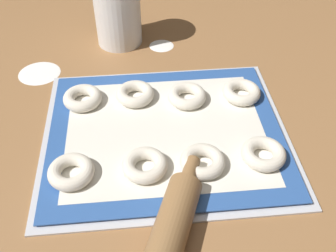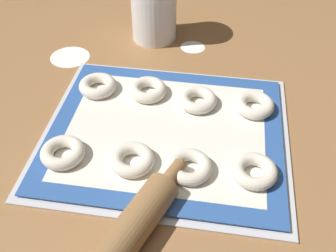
{
  "view_description": "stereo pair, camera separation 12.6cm",
  "coord_description": "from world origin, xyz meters",
  "px_view_note": "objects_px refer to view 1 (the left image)",
  "views": [
    {
      "loc": [
        -0.04,
        -0.5,
        0.51
      ],
      "look_at": [
        0.0,
        0.01,
        0.02
      ],
      "focal_mm": 42.0,
      "sensor_mm": 36.0,
      "label": 1
    },
    {
      "loc": [
        0.08,
        -0.5,
        0.51
      ],
      "look_at": [
        0.0,
        0.01,
        0.02
      ],
      "focal_mm": 42.0,
      "sensor_mm": 36.0,
      "label": 2
    }
  ],
  "objects_px": {
    "bagel_back_mid_left": "(135,94)",
    "bagel_back_mid_right": "(187,96)",
    "baking_tray": "(168,133)",
    "bagel_front_mid_left": "(145,165)",
    "bagel_front_mid_right": "(203,161)",
    "bagel_back_far_left": "(83,98)",
    "bagel_front_far_left": "(71,172)",
    "flour_canister": "(117,6)",
    "bagel_front_far_right": "(263,154)",
    "bagel_back_far_right": "(241,92)"
  },
  "relations": [
    {
      "from": "bagel_front_far_left",
      "to": "bagel_back_mid_left",
      "type": "bearing_deg",
      "value": 59.76
    },
    {
      "from": "bagel_front_far_left",
      "to": "bagel_back_far_left",
      "type": "xyz_separation_m",
      "value": [
        0.01,
        0.18,
        0.0
      ]
    },
    {
      "from": "bagel_front_far_left",
      "to": "bagel_back_far_right",
      "type": "height_order",
      "value": "same"
    },
    {
      "from": "bagel_front_far_left",
      "to": "bagel_front_far_right",
      "type": "bearing_deg",
      "value": 1.49
    },
    {
      "from": "bagel_back_far_right",
      "to": "flour_canister",
      "type": "distance_m",
      "value": 0.35
    },
    {
      "from": "baking_tray",
      "to": "bagel_front_mid_left",
      "type": "bearing_deg",
      "value": -117.77
    },
    {
      "from": "bagel_back_mid_right",
      "to": "flour_canister",
      "type": "distance_m",
      "value": 0.29
    },
    {
      "from": "bagel_front_far_left",
      "to": "bagel_back_far_left",
      "type": "height_order",
      "value": "same"
    },
    {
      "from": "bagel_front_mid_left",
      "to": "bagel_front_far_right",
      "type": "distance_m",
      "value": 0.2
    },
    {
      "from": "flour_canister",
      "to": "bagel_back_mid_right",
      "type": "bearing_deg",
      "value": -62.55
    },
    {
      "from": "bagel_front_far_left",
      "to": "bagel_front_mid_left",
      "type": "bearing_deg",
      "value": 1.15
    },
    {
      "from": "baking_tray",
      "to": "bagel_back_far_left",
      "type": "xyz_separation_m",
      "value": [
        -0.16,
        0.09,
        0.02
      ]
    },
    {
      "from": "bagel_front_far_right",
      "to": "bagel_back_mid_left",
      "type": "relative_size",
      "value": 1.0
    },
    {
      "from": "baking_tray",
      "to": "bagel_back_far_right",
      "type": "distance_m",
      "value": 0.18
    },
    {
      "from": "bagel_front_far_left",
      "to": "bagel_front_mid_right",
      "type": "relative_size",
      "value": 1.0
    },
    {
      "from": "bagel_front_mid_left",
      "to": "bagel_back_mid_right",
      "type": "distance_m",
      "value": 0.19
    },
    {
      "from": "baking_tray",
      "to": "bagel_front_far_left",
      "type": "height_order",
      "value": "bagel_front_far_left"
    },
    {
      "from": "flour_canister",
      "to": "bagel_back_far_left",
      "type": "bearing_deg",
      "value": -107.31
    },
    {
      "from": "bagel_front_far_right",
      "to": "flour_canister",
      "type": "distance_m",
      "value": 0.48
    },
    {
      "from": "bagel_front_mid_left",
      "to": "bagel_back_far_right",
      "type": "xyz_separation_m",
      "value": [
        0.2,
        0.17,
        0.0
      ]
    },
    {
      "from": "bagel_front_mid_left",
      "to": "bagel_back_far_right",
      "type": "distance_m",
      "value": 0.26
    },
    {
      "from": "baking_tray",
      "to": "bagel_back_mid_left",
      "type": "height_order",
      "value": "bagel_back_mid_left"
    },
    {
      "from": "bagel_front_mid_right",
      "to": "bagel_back_far_right",
      "type": "height_order",
      "value": "same"
    },
    {
      "from": "bagel_front_mid_left",
      "to": "bagel_back_mid_right",
      "type": "height_order",
      "value": "same"
    },
    {
      "from": "bagel_front_far_left",
      "to": "bagel_back_far_left",
      "type": "bearing_deg",
      "value": 87.83
    },
    {
      "from": "bagel_front_far_right",
      "to": "bagel_back_far_right",
      "type": "relative_size",
      "value": 1.0
    },
    {
      "from": "bagel_back_mid_right",
      "to": "bagel_front_far_right",
      "type": "bearing_deg",
      "value": -56.64
    },
    {
      "from": "bagel_front_far_right",
      "to": "bagel_back_mid_left",
      "type": "height_order",
      "value": "same"
    },
    {
      "from": "bagel_front_mid_right",
      "to": "bagel_back_mid_left",
      "type": "height_order",
      "value": "same"
    },
    {
      "from": "bagel_front_mid_right",
      "to": "bagel_front_mid_left",
      "type": "bearing_deg",
      "value": 179.37
    },
    {
      "from": "baking_tray",
      "to": "bagel_front_far_right",
      "type": "xyz_separation_m",
      "value": [
        0.15,
        -0.08,
        0.02
      ]
    },
    {
      "from": "bagel_back_far_left",
      "to": "bagel_back_mid_left",
      "type": "xyz_separation_m",
      "value": [
        0.1,
        0.0,
        0.0
      ]
    },
    {
      "from": "bagel_front_far_right",
      "to": "bagel_back_mid_right",
      "type": "distance_m",
      "value": 0.2
    },
    {
      "from": "bagel_back_mid_left",
      "to": "bagel_back_mid_right",
      "type": "relative_size",
      "value": 1.0
    },
    {
      "from": "baking_tray",
      "to": "bagel_back_mid_right",
      "type": "xyz_separation_m",
      "value": [
        0.05,
        0.08,
        0.02
      ]
    },
    {
      "from": "bagel_front_far_right",
      "to": "bagel_back_far_left",
      "type": "distance_m",
      "value": 0.36
    },
    {
      "from": "bagel_front_mid_left",
      "to": "bagel_back_far_right",
      "type": "relative_size",
      "value": 1.0
    },
    {
      "from": "baking_tray",
      "to": "bagel_front_mid_left",
      "type": "height_order",
      "value": "bagel_front_mid_left"
    },
    {
      "from": "bagel_front_mid_left",
      "to": "bagel_back_far_right",
      "type": "height_order",
      "value": "same"
    },
    {
      "from": "bagel_back_far_left",
      "to": "bagel_front_far_left",
      "type": "bearing_deg",
      "value": -92.17
    },
    {
      "from": "bagel_back_mid_right",
      "to": "bagel_front_mid_right",
      "type": "bearing_deg",
      "value": -88.85
    },
    {
      "from": "bagel_front_far_right",
      "to": "bagel_front_mid_right",
      "type": "bearing_deg",
      "value": -176.2
    },
    {
      "from": "bagel_front_far_right",
      "to": "bagel_back_mid_right",
      "type": "height_order",
      "value": "same"
    },
    {
      "from": "bagel_back_far_left",
      "to": "bagel_back_far_right",
      "type": "bearing_deg",
      "value": -2.17
    },
    {
      "from": "flour_canister",
      "to": "baking_tray",
      "type": "bearing_deg",
      "value": -75.69
    },
    {
      "from": "bagel_back_mid_right",
      "to": "bagel_back_far_right",
      "type": "height_order",
      "value": "same"
    },
    {
      "from": "bagel_front_mid_right",
      "to": "bagel_back_far_right",
      "type": "bearing_deg",
      "value": 58.51
    },
    {
      "from": "bagel_front_mid_right",
      "to": "bagel_front_far_right",
      "type": "distance_m",
      "value": 0.1
    },
    {
      "from": "bagel_back_mid_left",
      "to": "bagel_back_mid_right",
      "type": "bearing_deg",
      "value": -8.89
    },
    {
      "from": "baking_tray",
      "to": "bagel_front_mid_right",
      "type": "bearing_deg",
      "value": -61.43
    }
  ]
}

